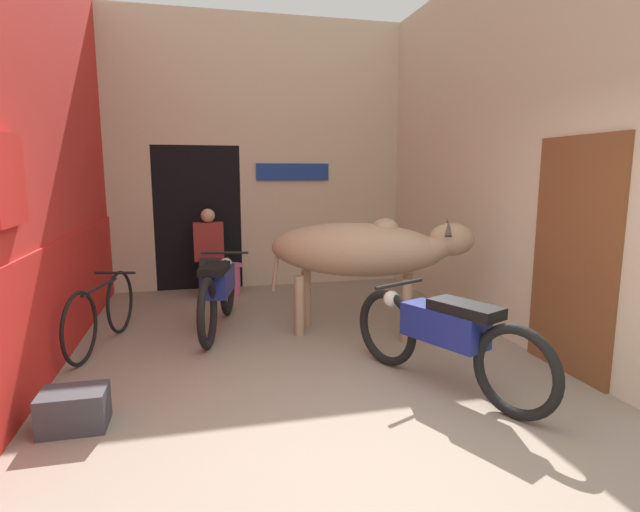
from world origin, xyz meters
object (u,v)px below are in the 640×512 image
object	(u,v)px
bicycle	(102,313)
shopkeeper_seated	(209,250)
cow	(363,251)
crate	(74,409)
motorcycle_far	(218,289)
motorcycle_near	(444,334)
plastic_stool	(233,278)

from	to	relation	value
bicycle	shopkeeper_seated	distance (m)	2.34
cow	crate	world-z (taller)	cow
motorcycle_far	crate	world-z (taller)	motorcycle_far
cow	motorcycle_near	xyz separation A→B (m)	(0.21, -1.51, -0.48)
motorcycle_far	shopkeeper_seated	bearing A→B (deg)	91.95
motorcycle_near	bicycle	bearing A→B (deg)	149.18
plastic_stool	cow	bearing A→B (deg)	-60.09
cow	plastic_stool	bearing A→B (deg)	119.91
shopkeeper_seated	motorcycle_far	bearing A→B (deg)	-88.05
motorcycle_far	crate	xyz separation A→B (m)	(-1.09, -2.07, -0.33)
shopkeeper_seated	plastic_stool	size ratio (longest dim) A/B	2.77
motorcycle_far	shopkeeper_seated	world-z (taller)	shopkeeper_seated
crate	plastic_stool	bearing A→B (deg)	70.09
motorcycle_far	plastic_stool	world-z (taller)	motorcycle_far
motorcycle_far	plastic_stool	bearing A→B (deg)	80.89
plastic_stool	crate	distance (m)	3.97
cow	plastic_stool	xyz separation A→B (m)	(-1.28, 2.22, -0.70)
cow	motorcycle_far	xyz separation A→B (m)	(-1.54, 0.55, -0.47)
bicycle	motorcycle_far	bearing A→B (deg)	14.64
crate	bicycle	bearing A→B (deg)	93.42
cow	motorcycle_far	distance (m)	1.70
motorcycle_near	motorcycle_far	size ratio (longest dim) A/B	0.97
bicycle	crate	distance (m)	1.78
motorcycle_near	plastic_stool	xyz separation A→B (m)	(-1.48, 3.73, -0.22)
bicycle	shopkeeper_seated	bearing A→B (deg)	60.81
motorcycle_near	crate	distance (m)	2.85
cow	plastic_stool	distance (m)	2.65
motorcycle_near	crate	bearing A→B (deg)	-179.89
motorcycle_far	crate	size ratio (longest dim) A/B	4.42
motorcycle_near	bicycle	xyz separation A→B (m)	(-2.94, 1.75, -0.11)
motorcycle_far	shopkeeper_seated	distance (m)	1.73
motorcycle_near	motorcycle_far	bearing A→B (deg)	130.26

